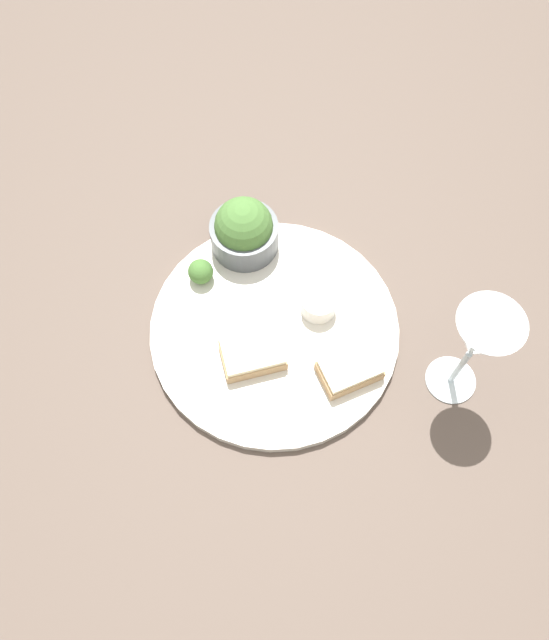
# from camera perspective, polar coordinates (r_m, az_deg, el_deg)

# --- Properties ---
(ground_plane) EXTENTS (4.00, 4.00, 0.00)m
(ground_plane) POSITION_cam_1_polar(r_m,az_deg,el_deg) (0.85, 0.00, -1.00)
(ground_plane) COLOR brown
(dinner_plate) EXTENTS (0.33, 0.33, 0.01)m
(dinner_plate) POSITION_cam_1_polar(r_m,az_deg,el_deg) (0.84, 0.00, -0.80)
(dinner_plate) COLOR silver
(dinner_plate) RESTS_ON ground_plane
(salad_bowl) EXTENTS (0.10, 0.10, 0.09)m
(salad_bowl) POSITION_cam_1_polar(r_m,az_deg,el_deg) (0.87, -2.80, 8.20)
(salad_bowl) COLOR #4C5156
(salad_bowl) RESTS_ON dinner_plate
(sauce_ramekin) EXTENTS (0.05, 0.05, 0.03)m
(sauce_ramekin) POSITION_cam_1_polar(r_m,az_deg,el_deg) (0.83, 4.06, 1.51)
(sauce_ramekin) COLOR white
(sauce_ramekin) RESTS_ON dinner_plate
(cheese_toast_near) EXTENTS (0.09, 0.08, 0.03)m
(cheese_toast_near) POSITION_cam_1_polar(r_m,az_deg,el_deg) (0.80, -2.01, -3.14)
(cheese_toast_near) COLOR tan
(cheese_toast_near) RESTS_ON dinner_plate
(cheese_toast_far) EXTENTS (0.08, 0.06, 0.03)m
(cheese_toast_far) POSITION_cam_1_polar(r_m,az_deg,el_deg) (0.80, 6.89, -4.52)
(cheese_toast_far) COLOR tan
(cheese_toast_far) RESTS_ON dinner_plate
(wine_glass) EXTENTS (0.08, 0.08, 0.18)m
(wine_glass) POSITION_cam_1_polar(r_m,az_deg,el_deg) (0.74, 18.16, -1.87)
(wine_glass) COLOR silver
(wine_glass) RESTS_ON ground_plane
(garnish) EXTENTS (0.03, 0.03, 0.03)m
(garnish) POSITION_cam_1_polar(r_m,az_deg,el_deg) (0.86, -6.77, 4.42)
(garnish) COLOR #477533
(garnish) RESTS_ON dinner_plate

